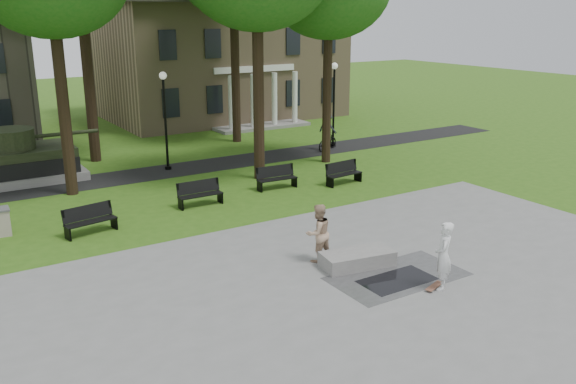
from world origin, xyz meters
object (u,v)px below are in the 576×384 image
at_px(friend_watching, 318,233).
at_px(cyclist, 327,135).
at_px(skateboarder, 443,256).
at_px(concrete_block, 357,259).
at_px(trash_bin, 0,222).
at_px(park_bench_0, 90,219).

relative_size(friend_watching, cyclist, 0.89).
bearing_deg(cyclist, skateboarder, 129.92).
bearing_deg(concrete_block, trash_bin, 135.14).
bearing_deg(skateboarder, concrete_block, -110.94).
relative_size(friend_watching, trash_bin, 1.90).
bearing_deg(cyclist, trash_bin, 81.46).
height_order(concrete_block, skateboarder, skateboarder).
bearing_deg(friend_watching, park_bench_0, -53.73).
xyz_separation_m(skateboarder, park_bench_0, (-7.06, 9.71, -0.47)).
bearing_deg(trash_bin, park_bench_0, -28.86).
height_order(skateboarder, cyclist, cyclist).
relative_size(skateboarder, trash_bin, 2.02).
height_order(friend_watching, cyclist, cyclist).
bearing_deg(park_bench_0, cyclist, 13.35).
bearing_deg(cyclist, friend_watching, 118.68).
xyz_separation_m(concrete_block, skateboarder, (1.00, -2.49, 0.75)).
relative_size(friend_watching, park_bench_0, 0.99).
distance_m(concrete_block, skateboarder, 2.79).
height_order(park_bench_0, trash_bin, park_bench_0).
height_order(skateboarder, friend_watching, skateboarder).
bearing_deg(skateboarder, cyclist, -158.35).
height_order(friend_watching, park_bench_0, friend_watching).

